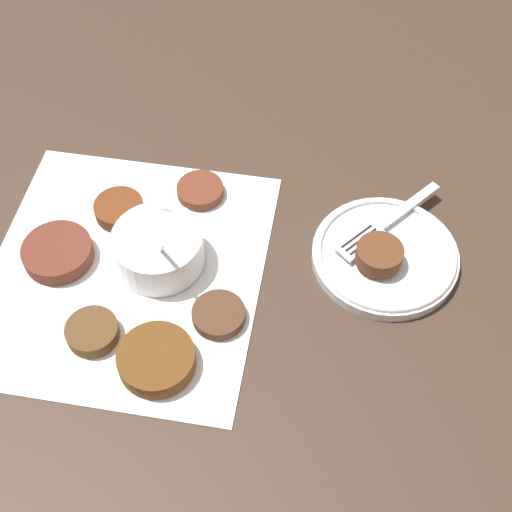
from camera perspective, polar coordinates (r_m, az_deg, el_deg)
name	(u,v)px	position (r m, az deg, el deg)	size (l,w,h in m)	color
ground_plane	(127,284)	(0.87, -10.27, -2.19)	(4.00, 4.00, 0.00)	#38281E
napkin	(126,271)	(0.88, -10.34, -1.17)	(0.38, 0.35, 0.00)	white
sauce_bowl	(159,249)	(0.86, -7.77, 0.55)	(0.12, 0.11, 0.09)	silver
fritter_0	(58,252)	(0.90, -15.58, 0.29)	(0.09, 0.09, 0.02)	#58291E
fritter_1	(219,315)	(0.82, -3.01, -4.70)	(0.06, 0.06, 0.01)	#482D1D
fritter_2	(119,209)	(0.93, -10.89, 3.71)	(0.06, 0.06, 0.02)	#5B2D15
fritter_3	(200,190)	(0.94, -4.49, 5.27)	(0.06, 0.06, 0.01)	#5B2C1C
fritter_4	(92,332)	(0.83, -12.97, -5.91)	(0.06, 0.06, 0.02)	#4F341D
fritter_5	(156,359)	(0.79, -7.97, -8.19)	(0.09, 0.09, 0.02)	#563315
serving_plate	(385,255)	(0.88, 10.30, 0.09)	(0.18, 0.18, 0.02)	silver
fritter_on_plate	(379,255)	(0.86, 9.84, 0.11)	(0.06, 0.06, 0.02)	#512D19
fork	(380,227)	(0.89, 9.89, 2.32)	(0.15, 0.12, 0.00)	silver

